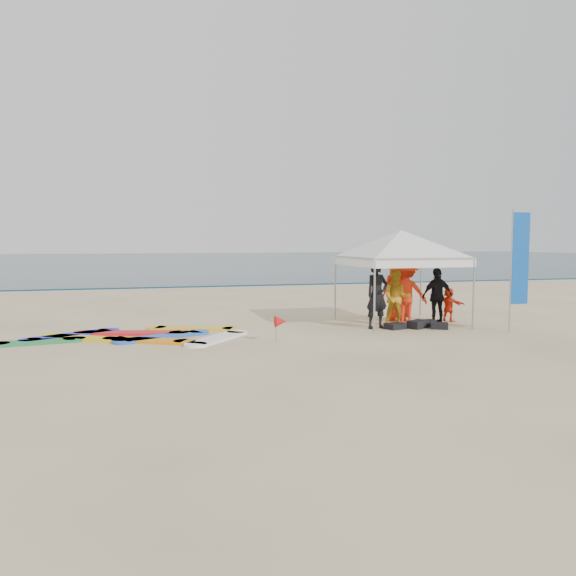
# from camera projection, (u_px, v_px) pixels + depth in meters

# --- Properties ---
(ground) EXTENTS (120.00, 120.00, 0.00)m
(ground) POSITION_uv_depth(u_px,v_px,m) (338.00, 351.00, 12.43)
(ground) COLOR beige
(ground) RESTS_ON ground
(ocean) EXTENTS (160.00, 84.00, 0.08)m
(ocean) POSITION_uv_depth(u_px,v_px,m) (170.00, 260.00, 70.08)
(ocean) COLOR #0C2633
(ocean) RESTS_ON ground
(shoreline_foam) EXTENTS (160.00, 1.20, 0.01)m
(shoreline_foam) POSITION_uv_depth(u_px,v_px,m) (218.00, 287.00, 29.92)
(shoreline_foam) COLOR silver
(shoreline_foam) RESTS_ON ground
(person_black_a) EXTENTS (0.77, 0.58, 1.88)m
(person_black_a) POSITION_uv_depth(u_px,v_px,m) (377.00, 295.00, 15.54)
(person_black_a) COLOR black
(person_black_a) RESTS_ON ground
(person_yellow) EXTENTS (0.97, 0.89, 1.62)m
(person_yellow) POSITION_uv_depth(u_px,v_px,m) (397.00, 298.00, 15.97)
(person_yellow) COLOR gold
(person_yellow) RESTS_ON ground
(person_orange_a) EXTENTS (1.36, 1.20, 1.82)m
(person_orange_a) POSITION_uv_depth(u_px,v_px,m) (407.00, 292.00, 16.63)
(person_orange_a) COLOR #FF3416
(person_orange_a) RESTS_ON ground
(person_black_b) EXTENTS (0.97, 0.41, 1.65)m
(person_black_b) POSITION_uv_depth(u_px,v_px,m) (437.00, 296.00, 16.44)
(person_black_b) COLOR black
(person_black_b) RESTS_ON ground
(person_orange_b) EXTENTS (0.96, 0.64, 1.95)m
(person_orange_b) POSITION_uv_depth(u_px,v_px,m) (397.00, 289.00, 17.14)
(person_orange_b) COLOR red
(person_orange_b) RESTS_ON ground
(person_seated) EXTENTS (0.72, 0.98, 1.03)m
(person_seated) POSITION_uv_depth(u_px,v_px,m) (449.00, 304.00, 16.97)
(person_seated) COLOR #F33615
(person_seated) RESTS_ON ground
(canopy_tent) EXTENTS (4.16, 4.16, 3.14)m
(canopy_tent) POSITION_uv_depth(u_px,v_px,m) (401.00, 231.00, 16.22)
(canopy_tent) COLOR #A5A5A8
(canopy_tent) RESTS_ON ground
(feather_flag) EXTENTS (0.56, 0.04, 3.28)m
(feather_flag) POSITION_uv_depth(u_px,v_px,m) (519.00, 260.00, 14.89)
(feather_flag) COLOR #A5A5A8
(feather_flag) RESTS_ON ground
(marker_pennant) EXTENTS (0.28, 0.28, 0.64)m
(marker_pennant) POSITION_uv_depth(u_px,v_px,m) (281.00, 322.00, 13.50)
(marker_pennant) COLOR #A5A5A8
(marker_pennant) RESTS_ON ground
(gear_pile) EXTENTS (1.74, 0.86, 0.22)m
(gear_pile) POSITION_uv_depth(u_px,v_px,m) (418.00, 325.00, 15.64)
(gear_pile) COLOR black
(gear_pile) RESTS_ON ground
(surfboard_spread) EXTENTS (5.91, 3.24, 0.07)m
(surfboard_spread) POSITION_uv_depth(u_px,v_px,m) (134.00, 336.00, 14.14)
(surfboard_spread) COLOR #227C41
(surfboard_spread) RESTS_ON ground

